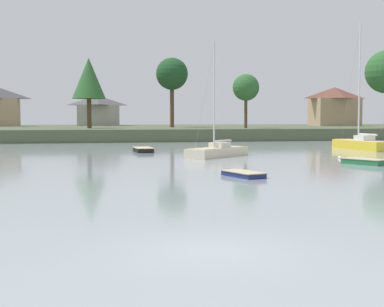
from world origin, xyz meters
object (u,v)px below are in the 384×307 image
(dinghy_black, at_px, (143,150))
(sailboat_cream, at_px, (218,154))
(dinghy_navy, at_px, (243,175))
(mooring_buoy_white, at_px, (340,158))
(sailboat_yellow, at_px, (362,147))
(dinghy_green, at_px, (364,162))

(dinghy_black, relative_size, sailboat_cream, 0.36)
(dinghy_black, height_order, sailboat_cream, sailboat_cream)
(dinghy_navy, height_order, mooring_buoy_white, dinghy_navy)
(sailboat_yellow, bearing_deg, sailboat_cream, -156.92)
(sailboat_yellow, height_order, mooring_buoy_white, sailboat_yellow)
(mooring_buoy_white, bearing_deg, dinghy_black, 141.27)
(dinghy_green, distance_m, dinghy_black, 23.17)
(dinghy_black, height_order, dinghy_navy, dinghy_black)
(sailboat_yellow, relative_size, sailboat_cream, 1.36)
(dinghy_green, height_order, dinghy_black, dinghy_black)
(dinghy_navy, xyz_separation_m, mooring_buoy_white, (12.28, 12.26, -0.05))
(dinghy_navy, relative_size, sailboat_cream, 0.31)
(dinghy_green, distance_m, dinghy_navy, 12.99)
(sailboat_yellow, bearing_deg, dinghy_black, 179.13)
(dinghy_green, bearing_deg, dinghy_black, 128.42)
(dinghy_green, relative_size, sailboat_yellow, 0.24)
(dinghy_navy, relative_size, mooring_buoy_white, 7.94)
(dinghy_black, relative_size, dinghy_navy, 1.15)
(dinghy_black, bearing_deg, sailboat_yellow, -0.87)
(sailboat_yellow, relative_size, dinghy_navy, 4.38)
(dinghy_navy, bearing_deg, dinghy_black, 97.23)
(sailboat_cream, bearing_deg, dinghy_green, -49.13)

